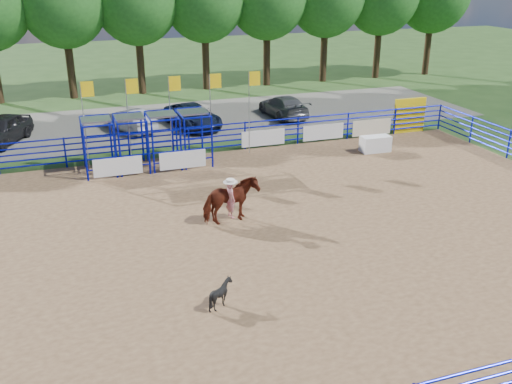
{
  "coord_description": "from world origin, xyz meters",
  "views": [
    {
      "loc": [
        -5.79,
        -17.41,
        9.08
      ],
      "look_at": [
        0.52,
        1.0,
        1.3
      ],
      "focal_mm": 40.0,
      "sensor_mm": 36.0,
      "label": 1
    }
  ],
  "objects_px": {
    "car_c": "(193,116)",
    "announcer_table": "(375,144)",
    "calf": "(221,294)",
    "car_a": "(2,130)",
    "car_d": "(283,106)",
    "horse_and_rider": "(231,199)",
    "car_b": "(130,120)"
  },
  "relations": [
    {
      "from": "announcer_table",
      "to": "car_c",
      "type": "relative_size",
      "value": 0.32
    },
    {
      "from": "horse_and_rider",
      "to": "car_c",
      "type": "height_order",
      "value": "horse_and_rider"
    },
    {
      "from": "announcer_table",
      "to": "car_a",
      "type": "height_order",
      "value": "car_a"
    },
    {
      "from": "car_d",
      "to": "car_b",
      "type": "bearing_deg",
      "value": -1.96
    },
    {
      "from": "announcer_table",
      "to": "car_b",
      "type": "distance_m",
      "value": 14.12
    },
    {
      "from": "car_a",
      "to": "car_b",
      "type": "bearing_deg",
      "value": 26.47
    },
    {
      "from": "horse_and_rider",
      "to": "calf",
      "type": "bearing_deg",
      "value": -109.43
    },
    {
      "from": "car_a",
      "to": "car_b",
      "type": "height_order",
      "value": "car_a"
    },
    {
      "from": "calf",
      "to": "car_c",
      "type": "distance_m",
      "value": 19.58
    },
    {
      "from": "car_a",
      "to": "car_c",
      "type": "height_order",
      "value": "car_a"
    },
    {
      "from": "announcer_table",
      "to": "car_a",
      "type": "bearing_deg",
      "value": 156.68
    },
    {
      "from": "horse_and_rider",
      "to": "car_c",
      "type": "bearing_deg",
      "value": 82.78
    },
    {
      "from": "horse_and_rider",
      "to": "calf",
      "type": "xyz_separation_m",
      "value": [
        -1.9,
        -5.4,
        -0.52
      ]
    },
    {
      "from": "calf",
      "to": "car_a",
      "type": "distance_m",
      "value": 20.52
    },
    {
      "from": "car_b",
      "to": "car_c",
      "type": "height_order",
      "value": "car_c"
    },
    {
      "from": "car_a",
      "to": "car_d",
      "type": "bearing_deg",
      "value": 26.61
    },
    {
      "from": "announcer_table",
      "to": "calf",
      "type": "bearing_deg",
      "value": -135.33
    },
    {
      "from": "car_b",
      "to": "car_d",
      "type": "xyz_separation_m",
      "value": [
        9.73,
        0.3,
        0.03
      ]
    },
    {
      "from": "car_a",
      "to": "car_d",
      "type": "relative_size",
      "value": 0.96
    },
    {
      "from": "car_c",
      "to": "announcer_table",
      "type": "bearing_deg",
      "value": -55.06
    },
    {
      "from": "calf",
      "to": "car_b",
      "type": "bearing_deg",
      "value": 9.31
    },
    {
      "from": "horse_and_rider",
      "to": "calf",
      "type": "distance_m",
      "value": 5.75
    },
    {
      "from": "car_c",
      "to": "car_b",
      "type": "bearing_deg",
      "value": 165.88
    },
    {
      "from": "calf",
      "to": "car_d",
      "type": "relative_size",
      "value": 0.18
    },
    {
      "from": "calf",
      "to": "car_c",
      "type": "height_order",
      "value": "car_c"
    },
    {
      "from": "car_a",
      "to": "car_c",
      "type": "xyz_separation_m",
      "value": [
        10.57,
        -0.08,
        -0.09
      ]
    },
    {
      "from": "calf",
      "to": "car_a",
      "type": "xyz_separation_m",
      "value": [
        -6.91,
        19.32,
        0.33
      ]
    },
    {
      "from": "announcer_table",
      "to": "calf",
      "type": "distance_m",
      "value": 16.19
    },
    {
      "from": "announcer_table",
      "to": "car_b",
      "type": "xyz_separation_m",
      "value": [
        -11.55,
        8.12,
        0.23
      ]
    },
    {
      "from": "horse_and_rider",
      "to": "calf",
      "type": "height_order",
      "value": "horse_and_rider"
    },
    {
      "from": "horse_and_rider",
      "to": "car_b",
      "type": "height_order",
      "value": "horse_and_rider"
    },
    {
      "from": "car_a",
      "to": "announcer_table",
      "type": "bearing_deg",
      "value": 1.65
    }
  ]
}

